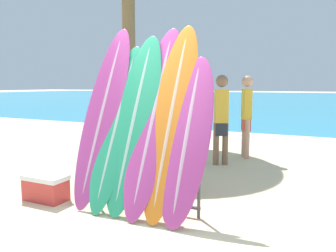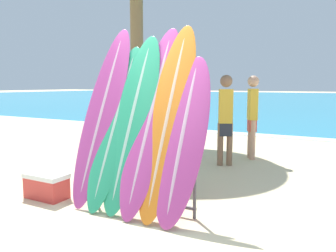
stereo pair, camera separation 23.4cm
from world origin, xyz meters
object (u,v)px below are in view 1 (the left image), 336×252
(cooler_box, at_px, (46,187))
(person_far_left, at_px, (246,113))
(person_mid_beach, at_px, (137,114))
(surfboard_rack, at_px, (141,169))
(surfboard_slot_0, at_px, (103,113))
(surfboard_slot_1, at_px, (117,124))
(person_near_water, at_px, (221,116))
(surfboard_slot_2, at_px, (135,120))
(surfboard_slot_5, at_px, (187,137))
(surfboard_slot_4, at_px, (172,117))
(surfboard_slot_3, at_px, (154,117))

(cooler_box, bearing_deg, person_far_left, 63.47)
(person_mid_beach, distance_m, cooler_box, 3.57)
(surfboard_rack, distance_m, surfboard_slot_0, 0.95)
(surfboard_slot_1, bearing_deg, person_near_water, 76.23)
(surfboard_slot_2, relative_size, person_mid_beach, 1.37)
(surfboard_slot_2, bearing_deg, cooler_box, -162.67)
(surfboard_slot_0, distance_m, person_far_left, 3.65)
(surfboard_slot_1, distance_m, person_mid_beach, 3.45)
(person_mid_beach, bearing_deg, person_near_water, 56.63)
(surfboard_slot_1, relative_size, surfboard_slot_5, 1.09)
(surfboard_slot_0, xyz_separation_m, person_near_water, (0.91, 2.59, -0.24))
(surfboard_slot_5, height_order, person_far_left, surfboard_slot_5)
(surfboard_slot_0, xyz_separation_m, person_far_left, (1.22, 3.43, -0.24))
(surfboard_rack, relative_size, person_near_water, 0.90)
(surfboard_slot_1, height_order, person_far_left, surfboard_slot_1)
(surfboard_rack, height_order, surfboard_slot_2, surfboard_slot_2)
(surfboard_slot_4, bearing_deg, surfboard_rack, -167.37)
(surfboard_slot_1, xyz_separation_m, surfboard_slot_3, (0.52, 0.06, 0.12))
(surfboard_slot_5, distance_m, cooler_box, 2.15)
(surfboard_slot_0, height_order, cooler_box, surfboard_slot_0)
(surfboard_slot_0, bearing_deg, person_far_left, 70.39)
(surfboard_slot_3, height_order, person_far_left, surfboard_slot_3)
(person_near_water, bearing_deg, surfboard_slot_1, -131.77)
(surfboard_slot_1, relative_size, surfboard_slot_4, 0.90)
(surfboard_slot_4, distance_m, person_far_left, 3.45)
(surfboard_slot_3, distance_m, person_near_water, 2.60)
(surfboard_slot_1, bearing_deg, person_mid_beach, 116.31)
(person_near_water, xyz_separation_m, cooler_box, (-1.60, -3.00, -0.79))
(surfboard_slot_0, xyz_separation_m, surfboard_slot_5, (1.28, -0.11, -0.23))
(surfboard_slot_0, bearing_deg, person_near_water, 70.63)
(surfboard_slot_4, xyz_separation_m, person_far_left, (0.20, 3.44, -0.22))
(surfboard_slot_0, bearing_deg, person_mid_beach, 112.64)
(surfboard_slot_5, bearing_deg, surfboard_slot_0, 175.21)
(surfboard_slot_0, height_order, surfboard_slot_5, surfboard_slot_0)
(surfboard_rack, bearing_deg, person_near_water, 84.30)
(surfboard_slot_0, relative_size, person_near_water, 1.36)
(surfboard_slot_2, relative_size, cooler_box, 3.70)
(surfboard_slot_1, relative_size, surfboard_slot_2, 0.94)
(surfboard_slot_5, relative_size, cooler_box, 3.18)
(surfboard_slot_1, distance_m, person_far_left, 3.62)
(surfboard_rack, height_order, person_mid_beach, person_mid_beach)
(person_near_water, distance_m, person_far_left, 0.90)
(surfboard_slot_0, distance_m, cooler_box, 1.30)
(person_near_water, bearing_deg, surfboard_rack, -123.70)
(person_far_left, xyz_separation_m, cooler_box, (-1.92, -3.84, -0.79))
(surfboard_slot_0, relative_size, surfboard_slot_1, 1.13)
(surfboard_rack, relative_size, person_far_left, 0.90)
(surfboard_rack, xyz_separation_m, cooler_box, (-1.34, -0.32, -0.33))
(cooler_box, bearing_deg, surfboard_slot_4, 13.17)
(surfboard_slot_3, relative_size, person_near_water, 1.34)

